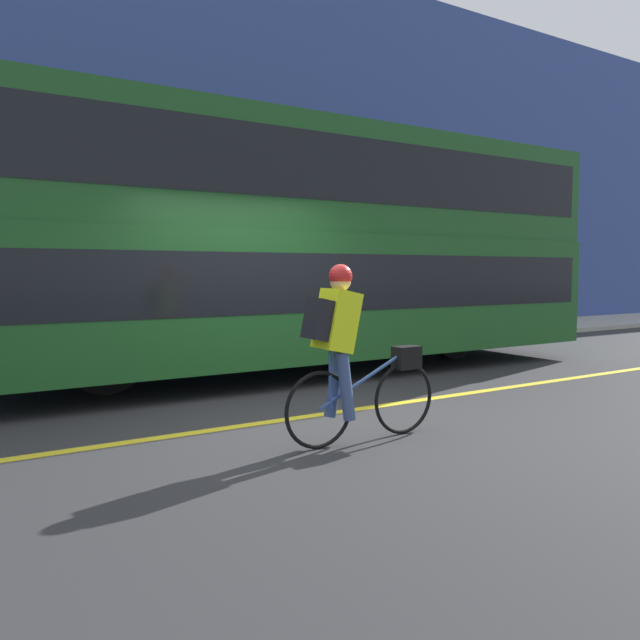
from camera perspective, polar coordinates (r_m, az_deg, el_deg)
ground_plane at (r=6.63m, az=-1.20°, el=-9.29°), size 80.00×80.00×0.00m
road_center_line at (r=6.80m, az=-2.07°, el=-8.92°), size 50.00×0.14×0.01m
sidewalk_curb at (r=11.85m, az=-15.63°, el=-3.06°), size 60.00×2.56×0.11m
building_facade at (r=13.40m, az=-17.82°, el=15.93°), size 60.00×0.30×8.57m
bus at (r=9.62m, az=-1.20°, el=7.31°), size 9.85×2.49×3.67m
cyclist_on_bike at (r=5.66m, az=2.59°, el=-2.59°), size 1.67×0.32×1.64m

